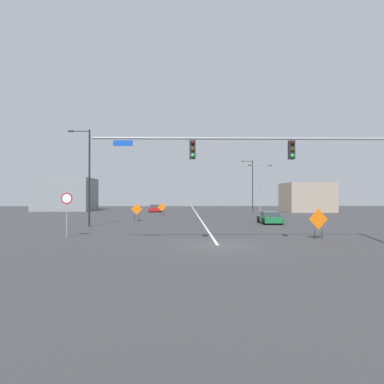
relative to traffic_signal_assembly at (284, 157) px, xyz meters
name	(u,v)px	position (x,y,z in m)	size (l,w,h in m)	color
ground	(218,245)	(-3.77, 0.01, -5.01)	(148.04, 148.04, 0.00)	#38383A
road_centre_stripe	(195,212)	(-3.77, 41.14, -5.01)	(0.16, 82.25, 0.01)	white
traffic_signal_assembly	(284,157)	(0.00, 0.00, 0.00)	(16.95, 0.44, 6.53)	gray
stop_sign	(67,206)	(-13.52, 3.89, -2.91)	(0.76, 0.07, 2.99)	gray
street_lamp_mid_left	(260,184)	(6.37, 35.53, -0.37)	(3.67, 0.24, 7.77)	gray
street_lamp_far_left	(88,173)	(-14.44, 12.28, -0.17)	(1.99, 0.24, 8.82)	black
street_lamp_far_right	(252,183)	(6.76, 44.41, 0.08)	(2.14, 0.24, 9.28)	black
construction_sign_right_shoulder	(137,210)	(-10.84, 18.39, -3.78)	(1.23, 0.22, 1.96)	orange
construction_sign_median_near	(318,220)	(3.03, 2.82, -3.81)	(1.35, 0.34, 1.95)	orange
construction_sign_left_shoulder	(162,208)	(-8.84, 29.32, -3.89)	(1.20, 0.20, 1.80)	orange
car_green_passing	(270,218)	(2.88, 15.12, -4.44)	(2.03, 3.89, 1.20)	#196B38
car_red_distant	(156,208)	(-10.64, 40.80, -4.41)	(2.19, 4.03, 1.26)	red
roadside_building_west	(66,194)	(-27.75, 45.80, -1.98)	(9.90, 8.83, 6.05)	gray
roadside_building_east	(307,197)	(15.61, 40.65, -2.52)	(7.72, 8.00, 4.98)	gray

